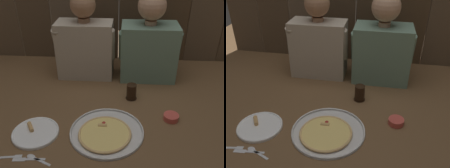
{
  "view_description": "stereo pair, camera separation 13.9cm",
  "coord_description": "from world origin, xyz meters",
  "views": [
    {
      "loc": [
        0.07,
        -1.09,
        0.9
      ],
      "look_at": [
        -0.01,
        0.1,
        0.18
      ],
      "focal_mm": 39.02,
      "sensor_mm": 36.0,
      "label": 1
    },
    {
      "loc": [
        0.21,
        -1.08,
        0.9
      ],
      "look_at": [
        -0.01,
        0.1,
        0.18
      ],
      "focal_mm": 39.02,
      "sensor_mm": 36.0,
      "label": 2
    }
  ],
  "objects": [
    {
      "name": "table_spoon",
      "position": [
        -0.35,
        -0.31,
        0.0
      ],
      "size": [
        0.14,
        0.07,
        0.01
      ],
      "color": "silver",
      "rests_on": "ground"
    },
    {
      "name": "dinner_plate",
      "position": [
        -0.4,
        -0.14,
        0.01
      ],
      "size": [
        0.25,
        0.25,
        0.03
      ],
      "color": "white",
      "rests_on": "ground"
    },
    {
      "name": "diner_right",
      "position": [
        0.23,
        0.53,
        0.28
      ],
      "size": [
        0.43,
        0.24,
        0.62
      ],
      "color": "slate",
      "rests_on": "ground"
    },
    {
      "name": "pizza_tray",
      "position": [
        -0.02,
        -0.12,
        0.01
      ],
      "size": [
        0.4,
        0.4,
        0.03
      ],
      "color": "silver",
      "rests_on": "ground"
    },
    {
      "name": "diner_left",
      "position": [
        -0.23,
        0.53,
        0.27
      ],
      "size": [
        0.43,
        0.21,
        0.62
      ],
      "color": "#B2A38E",
      "rests_on": "ground"
    },
    {
      "name": "ground_plane",
      "position": [
        0.0,
        0.0,
        0.0
      ],
      "size": [
        3.2,
        3.2,
        0.0
      ],
      "primitive_type": "plane",
      "color": "brown"
    },
    {
      "name": "dipping_bowl",
      "position": [
        0.34,
        0.03,
        0.02
      ],
      "size": [
        0.09,
        0.09,
        0.03
      ],
      "color": "#CC4C42",
      "rests_on": "ground"
    },
    {
      "name": "table_knife",
      "position": [
        -0.37,
        -0.32,
        0.0
      ],
      "size": [
        0.16,
        0.03,
        0.01
      ],
      "color": "silver",
      "rests_on": "ground"
    },
    {
      "name": "table_fork",
      "position": [
        -0.47,
        -0.31,
        0.0
      ],
      "size": [
        0.13,
        0.04,
        0.01
      ],
      "color": "silver",
      "rests_on": "ground"
    },
    {
      "name": "drinking_glass",
      "position": [
        0.11,
        0.23,
        0.05
      ],
      "size": [
        0.07,
        0.07,
        0.1
      ],
      "color": "black",
      "rests_on": "ground"
    }
  ]
}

